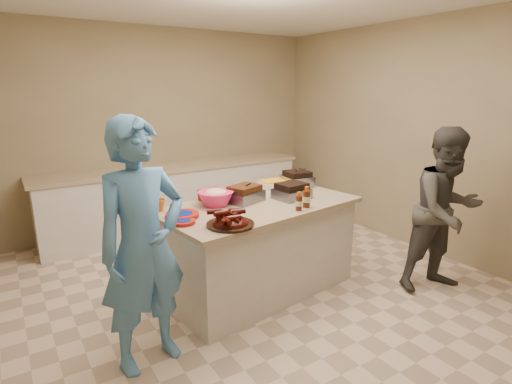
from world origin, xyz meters
TOP-DOWN VIEW (x-y plane):
  - room at (0.00, 0.00)m, footprint 4.50×5.00m
  - back_counter at (0.00, 2.20)m, footprint 3.60×0.64m
  - island at (-0.00, 0.12)m, footprint 1.96×1.20m
  - rib_platter at (-0.52, -0.27)m, footprint 0.40×0.40m
  - pulled_pork_tray at (-0.08, 0.26)m, footprint 0.39×0.34m
  - brisket_tray at (0.37, 0.11)m, footprint 0.34×0.30m
  - roasting_pan at (0.72, 0.47)m, footprint 0.32×0.32m
  - coleslaw_bowl at (-0.36, 0.29)m, footprint 0.37×0.37m
  - sausage_plate at (0.09, 0.48)m, footprint 0.34×0.34m
  - mac_cheese_dish at (0.48, 0.58)m, footprint 0.31×0.23m
  - bbq_bottle_a at (0.18, -0.24)m, footprint 0.06×0.06m
  - bbq_bottle_b at (0.29, -0.21)m, footprint 0.07×0.07m
  - mustard_bottle at (-0.25, 0.35)m, footprint 0.05×0.05m
  - sauce_bowl at (-0.01, 0.34)m, footprint 0.13×0.06m
  - plate_stack_large at (-0.75, 0.13)m, footprint 0.31×0.31m
  - plate_stack_small at (-0.81, -0.03)m, footprint 0.22×0.22m
  - plastic_cup at (-0.86, 0.40)m, footprint 0.12×0.12m
  - basket_stack at (-0.31, 0.47)m, footprint 0.23×0.19m
  - guest_blue at (-1.23, -0.33)m, footprint 0.98×1.85m
  - guest_gray at (1.52, -0.79)m, footprint 1.14×1.72m

SIDE VIEW (x-z plane):
  - room at x=0.00m, z-range -1.35..1.35m
  - island at x=0.00m, z-range -0.44..0.44m
  - guest_blue at x=-1.23m, z-range -0.21..0.21m
  - guest_gray at x=1.52m, z-range -0.30..0.30m
  - back_counter at x=0.00m, z-range 0.00..0.90m
  - rib_platter at x=-0.52m, z-range 0.80..0.95m
  - pulled_pork_tray at x=-0.08m, z-range 0.83..0.93m
  - brisket_tray at x=0.37m, z-range 0.83..0.92m
  - roasting_pan at x=0.72m, z-range 0.82..0.93m
  - coleslaw_bowl at x=-0.36m, z-range 0.76..0.99m
  - sausage_plate at x=0.09m, z-range 0.85..0.90m
  - mac_cheese_dish at x=0.48m, z-range 0.83..0.92m
  - bbq_bottle_a at x=0.18m, z-range 0.79..0.96m
  - bbq_bottle_b at x=0.29m, z-range 0.78..0.97m
  - mustard_bottle at x=-0.25m, z-range 0.81..0.94m
  - sauce_bowl at x=-0.01m, z-range 0.81..0.94m
  - plate_stack_large at x=-0.75m, z-range 0.86..0.89m
  - plate_stack_small at x=-0.81m, z-range 0.86..0.89m
  - plastic_cup at x=-0.86m, z-range 0.82..0.93m
  - basket_stack at x=-0.31m, z-range 0.82..0.93m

